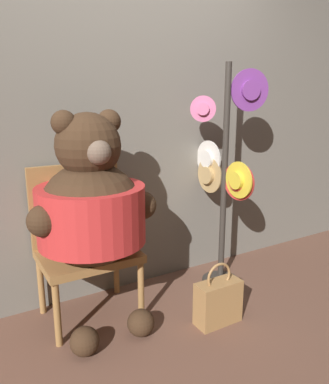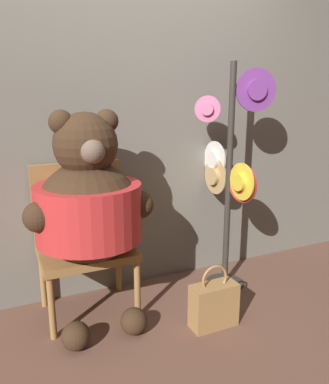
# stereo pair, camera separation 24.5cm
# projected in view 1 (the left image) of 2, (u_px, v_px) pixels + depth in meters

# --- Properties ---
(ground_plane) EXTENTS (14.00, 14.00, 0.00)m
(ground_plane) POSITION_uv_depth(u_px,v_px,m) (152.00, 320.00, 2.38)
(ground_plane) COLOR brown
(wall_back) EXTENTS (8.00, 0.10, 2.55)m
(wall_back) POSITION_uv_depth(u_px,v_px,m) (111.00, 113.00, 2.54)
(wall_back) COLOR slate
(wall_back) RESTS_ON ground_plane
(chair) EXTENTS (0.59, 0.45, 0.97)m
(chair) POSITION_uv_depth(u_px,v_px,m) (83.00, 237.00, 2.38)
(chair) COLOR #9E703D
(chair) RESTS_ON ground_plane
(teddy_bear) EXTENTS (0.77, 0.68, 1.31)m
(teddy_bear) POSITION_uv_depth(u_px,v_px,m) (92.00, 207.00, 2.19)
(teddy_bear) COLOR #3D2819
(teddy_bear) RESTS_ON ground_plane
(hat_display_rack) EXTENTS (0.51, 0.60, 1.61)m
(hat_display_rack) POSITION_uv_depth(u_px,v_px,m) (225.00, 172.00, 2.70)
(hat_display_rack) COLOR #332D28
(hat_display_rack) RESTS_ON ground_plane
(handbag_on_ground) EXTENTS (0.29, 0.13, 0.40)m
(handbag_on_ground) POSITION_uv_depth(u_px,v_px,m) (218.00, 301.00, 2.32)
(handbag_on_ground) COLOR #A87A47
(handbag_on_ground) RESTS_ON ground_plane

